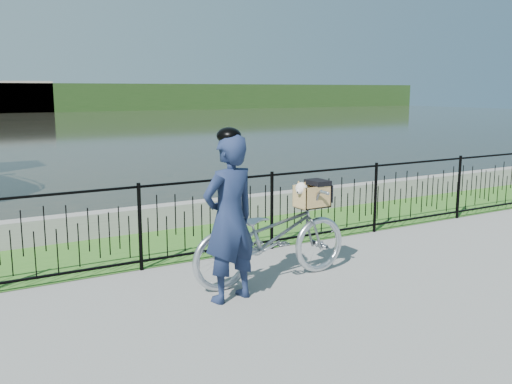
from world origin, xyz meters
TOP-DOWN VIEW (x-y plane):
  - ground at (0.00, 0.00)m, footprint 120.00×120.00m
  - grass_strip at (0.00, 2.60)m, footprint 60.00×2.00m
  - quay_wall at (0.00, 3.60)m, footprint 60.00×0.30m
  - fence at (0.00, 1.60)m, footprint 14.00×0.06m
  - far_building_right at (6.00, 58.50)m, footprint 6.00×3.00m
  - bicycle_rig at (0.26, 0.40)m, footprint 2.12×0.74m
  - cyclist at (-0.50, 0.08)m, footprint 0.74×0.56m

SIDE VIEW (x-z plane):
  - ground at x=0.00m, z-range 0.00..0.00m
  - grass_strip at x=0.00m, z-range 0.00..0.01m
  - quay_wall at x=0.00m, z-range 0.00..0.40m
  - bicycle_rig at x=0.26m, z-range -0.04..1.17m
  - fence at x=0.00m, z-range 0.00..1.15m
  - cyclist at x=-0.50m, z-range -0.01..1.91m
  - far_building_right at x=6.00m, z-range 0.00..3.20m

